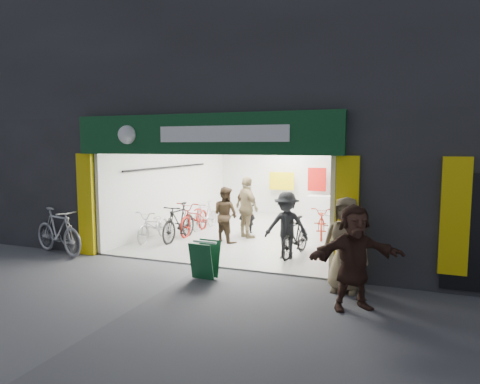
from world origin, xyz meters
The scene contains 17 objects.
ground centered at (0.00, 0.00, 0.00)m, with size 60.00×60.00×0.00m, color #56565B.
building centered at (0.91, 4.99, 4.31)m, with size 17.00×10.27×8.00m.
bike_left_front centered at (-2.50, 1.89, 0.47)m, with size 0.62×1.77×0.93m, color #A4A5A8.
bike_left_midfront centered at (-1.80, 2.14, 0.56)m, with size 0.53×1.87×1.12m, color black.
bike_left_midback centered at (-1.80, 3.17, 0.54)m, with size 0.71×2.04×1.07m, color maroon.
bike_left_back centered at (-1.80, 3.92, 0.48)m, with size 0.45×1.60×0.96m, color #A2A1A6.
bike_right_front centered at (1.80, 1.62, 0.51)m, with size 0.47×1.68×1.01m, color black.
bike_right_mid centered at (2.03, 4.14, 0.49)m, with size 0.65×1.86×0.97m, color #991F0D.
bike_right_back centered at (2.50, 3.39, 0.47)m, with size 0.44×1.56×0.94m, color #B2B2B7.
parked_bike centered at (-3.98, -0.30, 0.60)m, with size 0.57×2.00×1.20m, color #B8B8BD.
customer_a centered at (-0.27, 3.81, 0.75)m, with size 0.55×0.36×1.50m, color black.
customer_b centered at (-0.45, 2.43, 0.81)m, with size 0.79×0.62×1.63m, color #342518.
customer_c centered at (1.67, 1.24, 0.84)m, with size 1.09×0.62×1.68m, color black.
customer_d centered at (-0.04, 3.12, 0.94)m, with size 1.11×0.46×1.89m, color #87734F.
pedestrian_near centered at (3.30, -0.56, 0.92)m, with size 0.90×0.58×1.83m, color olive.
pedestrian_far centered at (3.54, -1.42, 0.91)m, with size 1.68×0.54×1.81m, color #3C241B.
sandwich_board centered at (0.46, -0.84, 0.43)m, with size 0.54×0.55×0.79m.
Camera 1 is at (4.26, -8.76, 2.80)m, focal length 32.00 mm.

